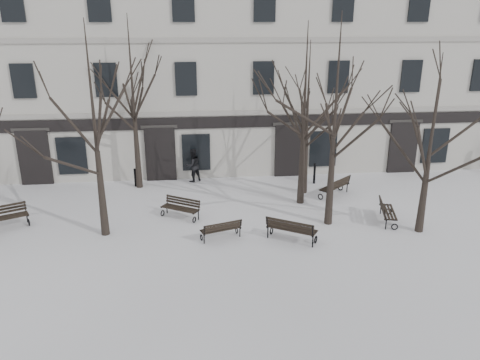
{
  "coord_description": "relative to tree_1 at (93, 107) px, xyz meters",
  "views": [
    {
      "loc": [
        -1.75,
        -16.45,
        8.31
      ],
      "look_at": [
        0.26,
        3.0,
        1.55
      ],
      "focal_mm": 35.0,
      "sensor_mm": 36.0,
      "label": 1
    }
  ],
  "objects": [
    {
      "name": "bench_3",
      "position": [
        3.03,
        1.4,
        -4.75
      ],
      "size": [
        1.78,
        1.43,
        0.88
      ],
      "rotation": [
        0.0,
        0.0,
        -0.56
      ],
      "color": "black",
      "rests_on": "ground"
    },
    {
      "name": "bollard_a",
      "position": [
        0.6,
        5.72,
        -4.7
      ],
      "size": [
        0.13,
        0.13,
        0.98
      ],
      "color": "black",
      "rests_on": "ground"
    },
    {
      "name": "bench_1",
      "position": [
        4.66,
        -0.94,
        -4.78
      ],
      "size": [
        1.69,
        1.05,
        0.81
      ],
      "rotation": [
        0.0,
        0.0,
        3.46
      ],
      "color": "black",
      "rests_on": "ground"
    },
    {
      "name": "tree_1",
      "position": [
        0.0,
        0.0,
        0.0
      ],
      "size": [
        5.85,
        5.85,
        8.35
      ],
      "color": "black",
      "rests_on": "ground"
    },
    {
      "name": "tree_2",
      "position": [
        9.31,
        0.11,
        0.16
      ],
      "size": [
        6.02,
        6.02,
        8.6
      ],
      "color": "black",
      "rests_on": "ground"
    },
    {
      "name": "tree_3",
      "position": [
        12.83,
        -1.03,
        -0.75
      ],
      "size": [
        5.01,
        5.01,
        7.15
      ],
      "color": "black",
      "rests_on": "ground"
    },
    {
      "name": "bench_4",
      "position": [
        10.57,
        3.25,
        -4.7
      ],
      "size": [
        1.85,
        1.72,
        0.95
      ],
      "rotation": [
        0.0,
        0.0,
        3.85
      ],
      "color": "black",
      "rests_on": "ground"
    },
    {
      "name": "bench_0",
      "position": [
        -4.3,
        1.01,
        -4.7
      ],
      "size": [
        1.99,
        1.46,
        0.96
      ],
      "rotation": [
        0.0,
        0.0,
        0.47
      ],
      "color": "black",
      "rests_on": "ground"
    },
    {
      "name": "tree_6",
      "position": [
        9.15,
        3.93,
        -0.59
      ],
      "size": [
        5.19,
        5.19,
        7.41
      ],
      "color": "black",
      "rests_on": "ground"
    },
    {
      "name": "building",
      "position": [
        5.42,
        11.65,
        0.29
      ],
      "size": [
        40.4,
        10.2,
        11.4
      ],
      "color": "#B7B3A9",
      "rests_on": "ground"
    },
    {
      "name": "ground",
      "position": [
        5.42,
        -1.31,
        -5.22
      ],
      "size": [
        100.0,
        100.0,
        0.0
      ],
      "primitive_type": "plane",
      "color": "white",
      "rests_on": "ground"
    },
    {
      "name": "bollard_b",
      "position": [
        10.01,
        5.21,
        -4.62
      ],
      "size": [
        0.14,
        0.14,
        1.12
      ],
      "color": "black",
      "rests_on": "ground"
    },
    {
      "name": "pedestrian_b",
      "position": [
        3.61,
        6.22,
        -5.22
      ],
      "size": [
        1.1,
        1.04,
        1.8
      ],
      "primitive_type": "imported",
      "rotation": [
        0.0,
        0.0,
        3.69
      ],
      "color": "black",
      "rests_on": "ground"
    },
    {
      "name": "tree_5",
      "position": [
        8.67,
        2.59,
        -0.06
      ],
      "size": [
        5.78,
        5.78,
        8.25
      ],
      "color": "black",
      "rests_on": "ground"
    },
    {
      "name": "bench_5",
      "position": [
        11.85,
        0.04,
        -4.74
      ],
      "size": [
        1.06,
        1.86,
        0.89
      ],
      "rotation": [
        0.0,
        0.0,
        1.31
      ],
      "color": "black",
      "rests_on": "ground"
    },
    {
      "name": "tree_4",
      "position": [
        0.82,
        5.59,
        0.13
      ],
      "size": [
        6.0,
        6.0,
        8.56
      ],
      "color": "black",
      "rests_on": "ground"
    },
    {
      "name": "bench_2",
      "position": [
        7.37,
        -1.41,
        -4.68
      ],
      "size": [
        2.01,
        1.63,
        0.99
      ],
      "rotation": [
        0.0,
        0.0,
        2.58
      ],
      "color": "black",
      "rests_on": "ground"
    }
  ]
}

